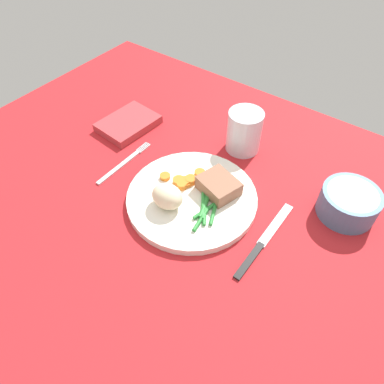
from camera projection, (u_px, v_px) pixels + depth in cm
name	position (u px, v px, depth cm)	size (l,w,h in cm)	color
dining_table	(188.00, 202.00, 75.17)	(120.00, 90.00, 2.00)	red
dinner_plate	(192.00, 198.00, 73.46)	(26.69, 26.69, 1.60)	white
meat_portion	(219.00, 186.00, 72.55)	(7.68, 6.39, 3.09)	#936047
mashed_potatoes	(167.00, 196.00, 69.46)	(6.43, 5.25, 4.80)	beige
carrot_slices	(184.00, 180.00, 74.95)	(7.66, 7.35, 1.28)	orange
green_beans	(206.00, 209.00, 70.00)	(7.07, 10.20, 0.87)	#2D8C38
fork	(124.00, 163.00, 81.38)	(1.44, 16.60, 0.40)	silver
knife	(263.00, 241.00, 67.00)	(1.70, 20.50, 0.64)	black
water_glass	(244.00, 134.00, 82.07)	(7.93, 7.93, 9.88)	silver
salad_bowl	(349.00, 202.00, 69.54)	(11.35, 11.35, 5.71)	#4C7299
napkin	(128.00, 123.00, 89.94)	(10.55, 13.97, 1.99)	#B2383D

